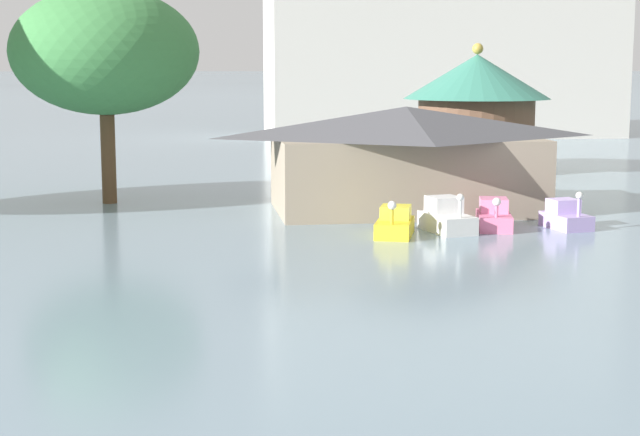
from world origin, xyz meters
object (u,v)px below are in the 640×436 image
(pedal_boat_yellow, at_px, (395,224))
(green_roof_pavilion, at_px, (476,107))
(boathouse, at_px, (406,157))
(shoreline_tree_mid, at_px, (105,52))
(pedal_boat_pink, at_px, (494,217))
(pedal_boat_white, at_px, (447,218))
(pedal_boat_lavender, at_px, (566,217))

(pedal_boat_yellow, bearing_deg, green_roof_pavilion, 173.81)
(boathouse, xyz_separation_m, green_roof_pavilion, (8.11, 15.93, 1.60))
(green_roof_pavilion, bearing_deg, shoreline_tree_mid, -152.87)
(pedal_boat_pink, relative_size, green_roof_pavilion, 0.33)
(boathouse, xyz_separation_m, shoreline_tree_mid, (-14.03, 4.59, 4.88))
(green_roof_pavilion, relative_size, shoreline_tree_mid, 0.88)
(green_roof_pavilion, bearing_deg, pedal_boat_yellow, -113.88)
(pedal_boat_yellow, height_order, pedal_boat_white, pedal_boat_white)
(pedal_boat_yellow, bearing_deg, pedal_boat_pink, 122.56)
(green_roof_pavilion, bearing_deg, pedal_boat_pink, -104.39)
(pedal_boat_lavender, height_order, boathouse, boathouse)
(pedal_boat_white, height_order, boathouse, boathouse)
(pedal_boat_yellow, distance_m, green_roof_pavilion, 24.99)
(pedal_boat_lavender, bearing_deg, pedal_boat_pink, -107.45)
(pedal_boat_pink, bearing_deg, pedal_boat_yellow, -62.11)
(boathouse, bearing_deg, pedal_boat_white, -85.88)
(pedal_boat_white, bearing_deg, pedal_boat_yellow, -85.25)
(boathouse, relative_size, shoreline_tree_mid, 1.23)
(pedal_boat_lavender, relative_size, green_roof_pavilion, 0.27)
(pedal_boat_pink, bearing_deg, pedal_boat_lavender, 96.04)
(pedal_boat_pink, xyz_separation_m, boathouse, (-2.62, 5.46, 2.07))
(green_roof_pavilion, bearing_deg, pedal_boat_white, -109.32)
(pedal_boat_lavender, bearing_deg, green_roof_pavilion, 163.04)
(pedal_boat_white, xyz_separation_m, green_roof_pavilion, (7.68, 21.91, 3.60))
(pedal_boat_yellow, bearing_deg, pedal_boat_lavender, 113.98)
(pedal_boat_pink, relative_size, boathouse, 0.24)
(pedal_boat_white, bearing_deg, pedal_boat_pink, 91.40)
(pedal_boat_pink, xyz_separation_m, green_roof_pavilion, (5.49, 21.40, 3.67))
(pedal_boat_lavender, distance_m, shoreline_tree_mid, 23.32)
(pedal_boat_pink, xyz_separation_m, shoreline_tree_mid, (-16.65, 10.06, 6.95))
(pedal_boat_pink, xyz_separation_m, pedal_boat_lavender, (3.01, -0.37, -0.01))
(boathouse, relative_size, green_roof_pavilion, 1.40)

